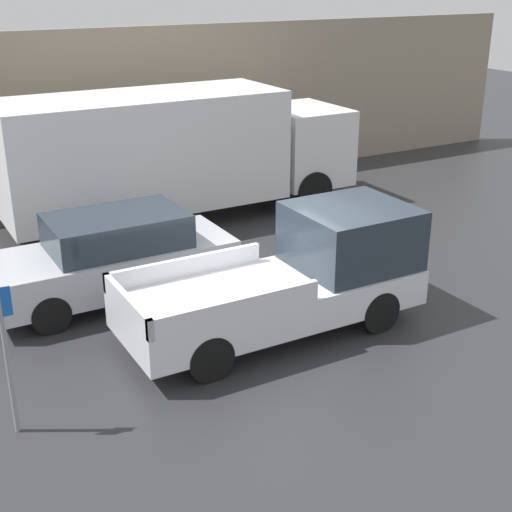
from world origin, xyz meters
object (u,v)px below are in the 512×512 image
(pickup_truck, at_px, (299,276))
(parking_sign, at_px, (6,349))
(delivery_truck, at_px, (173,151))
(car, at_px, (114,257))

(pickup_truck, bearing_deg, parking_sign, -171.01)
(pickup_truck, xyz_separation_m, parking_sign, (-5.00, -0.79, 0.33))
(delivery_truck, bearing_deg, parking_sign, -127.11)
(delivery_truck, bearing_deg, car, -127.14)
(pickup_truck, height_order, delivery_truck, delivery_truck)
(pickup_truck, bearing_deg, car, 132.55)
(car, bearing_deg, delivery_truck, 52.86)
(car, bearing_deg, parking_sign, -127.08)
(delivery_truck, bearing_deg, pickup_truck, -94.30)
(car, xyz_separation_m, parking_sign, (-2.58, -3.42, 0.43))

